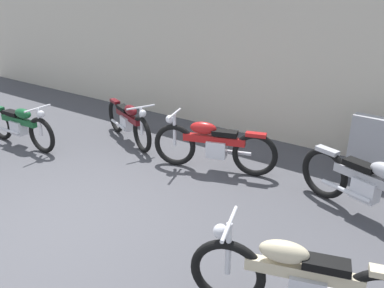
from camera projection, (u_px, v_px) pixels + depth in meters
The scene contains 8 objects.
ground_plane at pixel (60, 224), 5.14m from camera, with size 40.00×40.00×0.00m, color #47474C.
building_wall at pixel (238, 61), 8.00m from camera, with size 18.00×0.30×2.90m, color beige.
stone_marker at pixel (369, 148), 6.16m from camera, with size 0.60×0.20×1.03m, color #9E9EA3.
motorcycle_cream at pixel (300, 280), 3.51m from camera, with size 2.00×0.85×0.93m.
motorcycle_green at pixel (20, 125), 7.46m from camera, with size 1.93×0.54×0.86m.
motorcycle_silver at pixel (371, 187), 5.10m from camera, with size 2.07×0.89×0.96m.
motorcycle_red at pixel (213, 145), 6.46m from camera, with size 2.01×0.86×0.94m.
motorcycle_maroon at pixel (128, 121), 7.68m from camera, with size 1.83×0.91×0.87m.
Camera 1 is at (3.95, -2.55, 2.89)m, focal length 37.05 mm.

